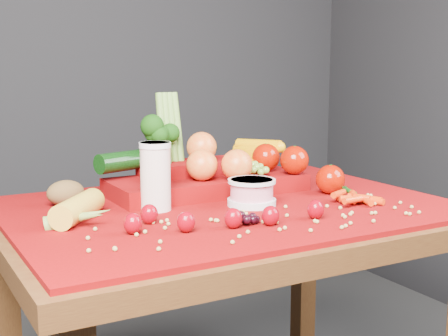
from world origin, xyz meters
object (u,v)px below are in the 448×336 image
milk_glass (155,174)px  yogurt_bowl (252,191)px  table (228,246)px  produce_mound (213,170)px

milk_glass → yogurt_bowl: size_ratio=1.36×
table → produce_mound: produce_mound is taller
yogurt_bowl → milk_glass: bearing=162.9°
milk_glass → produce_mound: size_ratio=0.27×
yogurt_bowl → table: bearing=141.4°
table → produce_mound: (0.04, 0.15, 0.17)m
milk_glass → yogurt_bowl: milk_glass is taller
yogurt_bowl → produce_mound: bearing=91.5°
milk_glass → yogurt_bowl: 0.24m
yogurt_bowl → produce_mound: 0.19m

